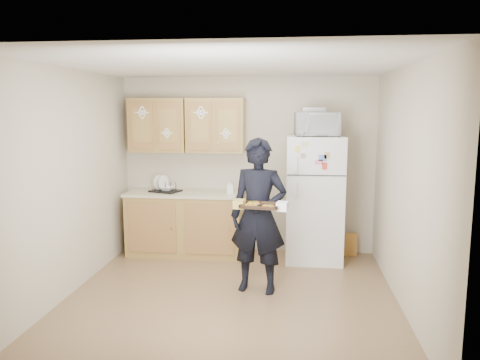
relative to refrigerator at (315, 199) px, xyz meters
name	(u,v)px	position (x,y,z in m)	size (l,w,h in m)	color
floor	(231,297)	(-0.95, -1.43, -0.85)	(3.60, 3.60, 0.00)	brown
ceiling	(230,65)	(-0.95, -1.43, 1.65)	(3.60, 3.60, 0.00)	silver
wall_back	(248,165)	(-0.95, 0.37, 0.40)	(3.60, 0.04, 2.50)	#B5A992
wall_front	(195,227)	(-0.95, -3.23, 0.40)	(3.60, 0.04, 2.50)	#B5A992
wall_left	(70,182)	(-2.75, -1.43, 0.40)	(0.04, 3.60, 2.50)	#B5A992
wall_right	(406,189)	(0.85, -1.43, 0.40)	(0.04, 3.60, 2.50)	#B5A992
refrigerator	(315,199)	(0.00, 0.00, 0.00)	(0.75, 0.70, 1.70)	white
base_cabinet	(186,224)	(-1.80, 0.05, -0.42)	(1.60, 0.60, 0.86)	olive
countertop	(185,193)	(-1.80, 0.05, 0.03)	(1.64, 0.64, 0.04)	beige
upper_cab_left	(159,125)	(-2.20, 0.18, 0.98)	(0.80, 0.33, 0.75)	olive
upper_cab_right	(216,126)	(-1.38, 0.18, 0.98)	(0.80, 0.33, 0.75)	olive
cereal_box	(349,244)	(0.52, 0.24, -0.69)	(0.20, 0.07, 0.32)	#C09043
person	(258,216)	(-0.67, -1.20, 0.02)	(0.64, 0.42, 1.74)	black
baking_tray	(261,206)	(-0.63, -1.49, 0.20)	(0.40, 0.29, 0.04)	black
pizza_front_left	(250,205)	(-0.73, -1.55, 0.21)	(0.13, 0.13, 0.02)	orange
pizza_front_right	(268,206)	(-0.54, -1.57, 0.21)	(0.13, 0.13, 0.02)	orange
pizza_back_left	(253,203)	(-0.71, -1.41, 0.21)	(0.13, 0.13, 0.02)	orange
microwave	(317,124)	(0.00, -0.05, 1.01)	(0.56, 0.38, 0.31)	white
foil_pan	(314,110)	(-0.04, -0.02, 1.19)	(0.29, 0.20, 0.06)	silver
dish_rack	(165,186)	(-2.08, 0.03, 0.13)	(0.39, 0.29, 0.16)	black
bowl	(167,188)	(-2.06, 0.03, 0.10)	(0.21, 0.21, 0.05)	silver
soap_bottle	(230,187)	(-1.16, -0.01, 0.15)	(0.09, 0.09, 0.19)	white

